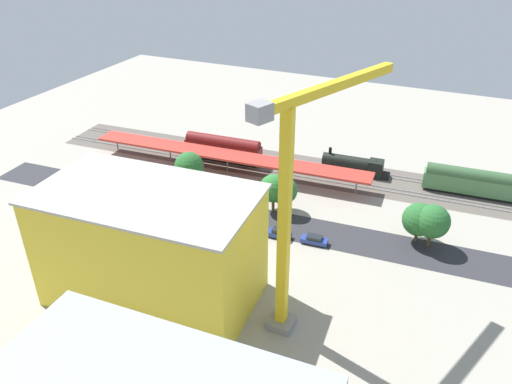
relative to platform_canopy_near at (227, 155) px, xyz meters
The scene contains 28 objects.
ground_plane 17.73m from the platform_canopy_near, 135.15° to the left, with size 186.62×186.62×0.00m, color #9E998C.
rail_bed 15.12m from the platform_canopy_near, 147.20° to the right, with size 116.64×14.44×0.01m, color #5B544C.
street_asphalt 20.83m from the platform_canopy_near, 126.79° to the left, with size 116.64×9.00×0.01m, color #2D2D33.
track_rails 15.07m from the platform_canopy_near, 147.20° to the right, with size 116.46×14.52×0.12m.
platform_canopy_near is the anchor object (origin of this frame).
locomotive 29.23m from the platform_canopy_near, 157.61° to the right, with size 15.35×3.75×5.30m.
passenger_coach 52.48m from the platform_canopy_near, 167.79° to the right, with size 19.32×4.16×5.87m.
freight_coach_far 5.86m from the platform_canopy_near, 53.48° to the right, with size 18.98×3.97×6.27m.
parked_car_0 33.37m from the platform_canopy_near, 144.53° to the left, with size 4.92×2.21×1.62m.
parked_car_1 28.88m from the platform_canopy_near, 135.82° to the left, with size 4.33×1.94×1.83m.
parked_car_2 24.46m from the platform_canopy_near, 124.45° to the left, with size 4.50×2.28×1.54m.
parked_car_3 21.28m from the platform_canopy_near, 110.20° to the left, with size 4.38×2.17×1.57m.
parked_car_4 20.07m from the platform_canopy_near, 89.57° to the left, with size 4.42×1.84×1.58m.
parked_car_5 20.63m from the platform_canopy_near, 70.48° to the left, with size 4.51×2.22×1.72m.
parked_car_6 24.11m from the platform_canopy_near, 55.17° to the left, with size 4.24×2.08×1.78m.
parked_car_7 28.45m from the platform_canopy_near, 43.90° to the left, with size 4.16×1.91×1.70m.
construction_building 43.30m from the platform_canopy_near, 101.86° to the left, with size 30.63×16.89×17.70m, color yellow.
construction_roof_slab 45.19m from the platform_canopy_near, 101.86° to the left, with size 31.23×17.49×0.40m, color #ADA89E.
tower_crane 51.52m from the platform_canopy_near, 127.53° to the left, with size 11.08×24.99×34.55m.
box_truck_0 29.13m from the platform_canopy_near, 88.66° to the left, with size 9.29×2.82×3.35m.
box_truck_1 29.99m from the platform_canopy_near, 100.80° to the left, with size 9.03×2.59×3.53m.
box_truck_2 30.08m from the platform_canopy_near, 104.46° to the left, with size 9.34×3.23×3.61m.
street_tree_0 44.96m from the platform_canopy_near, 165.66° to the left, with size 6.00×6.00×7.61m.
street_tree_1 21.00m from the platform_canopy_near, 148.14° to the left, with size 5.55×5.55×7.46m.
street_tree_2 19.71m from the platform_canopy_near, 144.08° to the left, with size 5.55×5.55×7.72m.
street_tree_3 11.52m from the platform_canopy_near, 73.06° to the left, with size 6.14×6.14×8.67m.
street_tree_4 47.34m from the platform_canopy_near, 165.50° to the left, with size 6.01×6.01×8.25m.
traffic_light 23.07m from the platform_canopy_near, 113.29° to the left, with size 0.50×0.36×6.66m.
Camera 1 is at (-35.10, 78.87, 52.11)m, focal length 35.17 mm.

